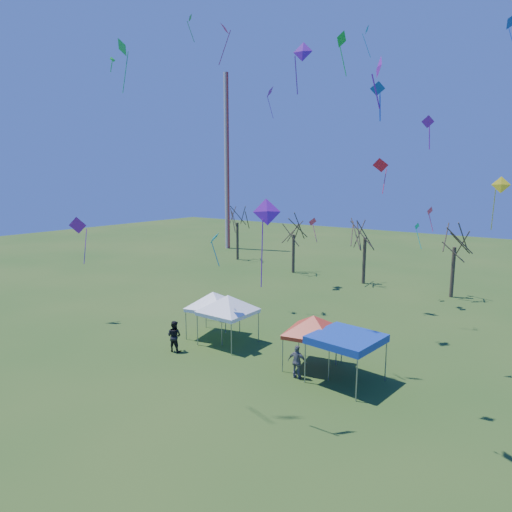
{
  "coord_description": "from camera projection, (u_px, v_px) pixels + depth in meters",
  "views": [
    {
      "loc": [
        15.27,
        -17.86,
        10.53
      ],
      "look_at": [
        -0.02,
        3.0,
        6.03
      ],
      "focal_mm": 32.0,
      "sensor_mm": 36.0,
      "label": 1
    }
  ],
  "objects": [
    {
      "name": "kite_25",
      "position": [
        378.0,
        68.0,
        16.64
      ],
      "size": [
        0.64,
        0.78,
        1.87
      ],
      "rotation": [
        0.0,
        0.0,
        5.34
      ],
      "color": "purple",
      "rests_on": "ground"
    },
    {
      "name": "kite_19",
      "position": [
        430.0,
        211.0,
        36.25
      ],
      "size": [
        0.61,
        0.81,
        2.04
      ],
      "rotation": [
        0.0,
        0.0,
        4.39
      ],
      "color": "#FB3776",
      "rests_on": "ground"
    },
    {
      "name": "kite_2",
      "position": [
        270.0,
        92.0,
        42.97
      ],
      "size": [
        1.15,
        1.39,
        2.98
      ],
      "rotation": [
        0.0,
        0.0,
        5.14
      ],
      "color": "purple",
      "rests_on": "ground"
    },
    {
      "name": "kite_8",
      "position": [
        123.0,
        48.0,
        32.81
      ],
      "size": [
        1.44,
        1.01,
        3.84
      ],
      "rotation": [
        0.0,
        0.0,
        2.86
      ],
      "color": "green",
      "rests_on": "ground"
    },
    {
      "name": "kite_9",
      "position": [
        378.0,
        90.0,
        19.41
      ],
      "size": [
        0.77,
        0.7,
        1.66
      ],
      "rotation": [
        0.0,
        0.0,
        3.72
      ],
      "color": "blue",
      "rests_on": "ground"
    },
    {
      "name": "kite_7",
      "position": [
        225.0,
        29.0,
        34.36
      ],
      "size": [
        1.3,
        1.36,
        3.23
      ],
      "rotation": [
        0.0,
        0.0,
        2.19
      ],
      "color": "red",
      "rests_on": "ground"
    },
    {
      "name": "tree_0",
      "position": [
        237.0,
        209.0,
        57.68
      ],
      "size": [
        3.83,
        3.83,
        8.44
      ],
      "color": "#3D2D21",
      "rests_on": "ground"
    },
    {
      "name": "tent_blue",
      "position": [
        346.0,
        339.0,
        23.36
      ],
      "size": [
        3.51,
        3.51,
        2.52
      ],
      "rotation": [
        0.0,
        0.0,
        -0.1
      ],
      "color": "gray",
      "rests_on": "ground"
    },
    {
      "name": "kite_11",
      "position": [
        381.0,
        165.0,
        34.82
      ],
      "size": [
        1.3,
        0.83,
        2.73
      ],
      "rotation": [
        0.0,
        0.0,
        3.21
      ],
      "color": "red",
      "rests_on": "ground"
    },
    {
      "name": "tent_white_west",
      "position": [
        213.0,
        295.0,
        30.09
      ],
      "size": [
        3.89,
        3.89,
        3.51
      ],
      "rotation": [
        0.0,
        0.0,
        0.23
      ],
      "color": "gray",
      "rests_on": "ground"
    },
    {
      "name": "person_grey",
      "position": [
        297.0,
        362.0,
        24.03
      ],
      "size": [
        1.11,
        0.6,
        1.8
      ],
      "primitive_type": "imported",
      "rotation": [
        0.0,
        0.0,
        3.3
      ],
      "color": "slate",
      "rests_on": "ground"
    },
    {
      "name": "kite_5",
      "position": [
        267.0,
        213.0,
        18.52
      ],
      "size": [
        1.16,
        1.14,
        3.75
      ],
      "rotation": [
        0.0,
        0.0,
        0.77
      ],
      "color": "purple",
      "rests_on": "ground"
    },
    {
      "name": "ground",
      "position": [
        224.0,
        372.0,
        24.89
      ],
      "size": [
        140.0,
        140.0,
        0.0
      ],
      "primitive_type": "plane",
      "color": "#274D18",
      "rests_on": "ground"
    },
    {
      "name": "kite_18",
      "position": [
        428.0,
        123.0,
        23.64
      ],
      "size": [
        0.67,
        0.53,
        1.75
      ],
      "rotation": [
        0.0,
        0.0,
        3.7
      ],
      "color": "purple",
      "rests_on": "ground"
    },
    {
      "name": "tent_red",
      "position": [
        314.0,
        319.0,
        25.1
      ],
      "size": [
        3.86,
        3.86,
        3.47
      ],
      "rotation": [
        0.0,
        0.0,
        0.19
      ],
      "color": "gray",
      "rests_on": "ground"
    },
    {
      "name": "kite_26",
      "position": [
        367.0,
        31.0,
        36.09
      ],
      "size": [
        0.77,
        0.91,
        2.42
      ],
      "rotation": [
        0.0,
        0.0,
        5.04
      ],
      "color": "#0DA0C4",
      "rests_on": "ground"
    },
    {
      "name": "tree_3",
      "position": [
        456.0,
        229.0,
        39.43
      ],
      "size": [
        3.59,
        3.59,
        7.91
      ],
      "color": "#3D2D21",
      "rests_on": "ground"
    },
    {
      "name": "tree_1",
      "position": [
        294.0,
        221.0,
        49.75
      ],
      "size": [
        3.42,
        3.42,
        7.54
      ],
      "color": "#3D2D21",
      "rests_on": "ground"
    },
    {
      "name": "kite_27",
      "position": [
        302.0,
        52.0,
        23.23
      ],
      "size": [
        1.06,
        0.71,
        2.54
      ],
      "rotation": [
        0.0,
        0.0,
        0.29
      ],
      "color": "purple",
      "rests_on": "ground"
    },
    {
      "name": "kite_13",
      "position": [
        313.0,
        222.0,
        42.8
      ],
      "size": [
        0.87,
        1.08,
        2.42
      ],
      "rotation": [
        0.0,
        0.0,
        4.37
      ],
      "color": "#DB3068",
      "rests_on": "ground"
    },
    {
      "name": "radio_mast",
      "position": [
        227.0,
        163.0,
        66.07
      ],
      "size": [
        0.7,
        0.7,
        25.0
      ],
      "primitive_type": "cylinder",
      "color": "silver",
      "rests_on": "ground"
    },
    {
      "name": "kite_1",
      "position": [
        214.0,
        238.0,
        27.2
      ],
      "size": [
        1.04,
        1.18,
        2.19
      ],
      "rotation": [
        0.0,
        0.0,
        5.16
      ],
      "color": "#0B88AE",
      "rests_on": "ground"
    },
    {
      "name": "kite_3",
      "position": [
        512.0,
        21.0,
        35.87
      ],
      "size": [
        1.37,
        1.67,
        3.41
      ],
      "rotation": [
        0.0,
        0.0,
        4.37
      ],
      "color": "blue",
      "rests_on": "ground"
    },
    {
      "name": "kite_14",
      "position": [
        78.0,
        226.0,
        32.9
      ],
      "size": [
        1.29,
        1.17,
        3.43
      ],
      "rotation": [
        0.0,
        0.0,
        3.75
      ],
      "color": "purple",
      "rests_on": "ground"
    },
    {
      "name": "kite_21",
      "position": [
        190.0,
        19.0,
        34.59
      ],
      "size": [
        0.72,
        0.76,
        2.01
      ],
      "rotation": [
        0.0,
        0.0,
        5.35
      ],
      "color": "green",
      "rests_on": "ground"
    },
    {
      "name": "kite_22",
      "position": [
        417.0,
        228.0,
        38.85
      ],
      "size": [
        0.7,
        0.81,
        2.31
      ],
      "rotation": [
        0.0,
        0.0,
        4.39
      ],
      "color": "#0DCFA5",
      "rests_on": "ground"
    },
    {
      "name": "person_dark",
      "position": [
        174.0,
        336.0,
        27.73
      ],
      "size": [
        1.08,
        0.92,
        1.93
      ],
      "primitive_type": "imported",
      "rotation": [
        0.0,
        0.0,
        3.37
      ],
      "color": "black",
      "rests_on": "ground"
    },
    {
      "name": "kite_20",
      "position": [
        113.0,
        60.0,
        34.3
      ],
      "size": [
        0.34,
        0.52,
        1.16
      ],
      "rotation": [
        0.0,
        0.0,
        1.54
      ],
      "color": "green",
      "rests_on": "ground"
    },
    {
      "name": "kite_24",
      "position": [
        341.0,
        40.0,
        28.16
      ],
      "size": [
        0.63,
        1.07,
        2.68
      ],
      "rotation": [
        0.0,
        0.0,
        4.57
      ],
      "color": "green",
      "rests_on": "ground"
    },
    {
      "name": "tree_2",
      "position": [
        366.0,
        221.0,
        44.56
      ],
      "size": [
        3.71,
        3.71,
        8.18
      ],
      "color": "#3D2D21",
      "rests_on": "ground"
    },
    {
      "name": "tent_white_mid",
      "position": [
        228.0,
        298.0,
        28.67
      ],
      "size": [
        4.18,
        4.18,
        3.68
      ],
      "rotation": [
        0.0,
        0.0,
        0.0
      ],
      "color": "gray",
      "rests_on": "ground"
    },
    {
      "name": "kite_17",
      "position": [
        501.0,
        186.0,
        23.28
      ],
      "size": [
        0.97,
        0.62,
        2.82
      ],
      "rotation": [
        0.0,
        0.0,
        0.24
      ],
      "color": "yellow",
      "rests_on": "ground"
    }
  ]
}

